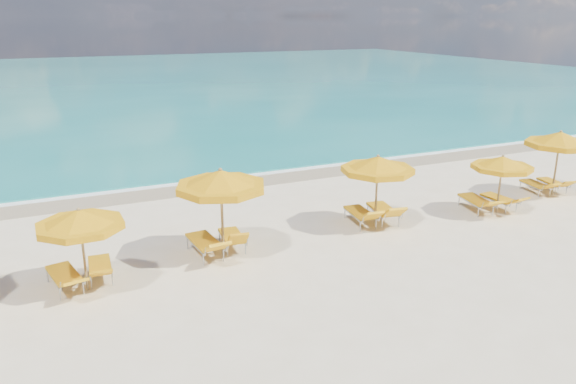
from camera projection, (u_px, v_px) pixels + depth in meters
name	position (u px, v px, depth m)	size (l,w,h in m)	color
ground_plane	(308.00, 243.00, 17.14)	(120.00, 120.00, 0.00)	beige
ocean	(103.00, 82.00, 58.75)	(120.00, 80.00, 0.30)	#157771
wet_sand_band	(229.00, 181.00, 23.55)	(120.00, 2.60, 0.01)	tan
foam_line	(223.00, 176.00, 24.25)	(120.00, 1.20, 0.03)	white
whitecap_near	(61.00, 148.00, 29.48)	(14.00, 0.36, 0.05)	white
whitecap_far	(259.00, 111.00, 41.13)	(18.00, 0.30, 0.05)	white
umbrella_2	(80.00, 220.00, 13.63)	(2.83, 2.83, 2.20)	#A08450
umbrella_3	(221.00, 181.00, 15.60)	(2.64, 2.64, 2.62)	#A08450
umbrella_4	(378.00, 165.00, 17.95)	(2.71, 2.71, 2.41)	#A08450
umbrella_5	(502.00, 164.00, 19.20)	(2.20, 2.20, 2.11)	#A08450
umbrella_6	(560.00, 140.00, 21.14)	(2.78, 2.78, 2.54)	#A08450
lounger_2_left	(65.00, 281.00, 14.18)	(0.97, 2.00, 0.70)	#A5A8AD
lounger_2_right	(101.00, 271.00, 14.74)	(0.69, 1.80, 0.71)	#A5A8AD
lounger_3_left	(206.00, 248.00, 16.15)	(0.81, 2.08, 0.85)	#A5A8AD
lounger_3_right	(232.00, 241.00, 16.67)	(0.78, 1.77, 0.85)	#A5A8AD
lounger_4_left	(361.00, 218.00, 18.60)	(0.84, 1.94, 0.82)	#A5A8AD
lounger_4_right	(383.00, 215.00, 18.86)	(1.01, 2.05, 0.88)	#A5A8AD
lounger_5_left	(476.00, 205.00, 19.86)	(0.99, 2.06, 0.76)	#A5A8AD
lounger_5_right	(500.00, 203.00, 20.16)	(0.65, 1.80, 0.71)	#A5A8AD
lounger_6_left	(536.00, 188.00, 21.92)	(0.82, 1.77, 0.69)	#A5A8AD
lounger_6_right	(552.00, 186.00, 22.19)	(0.86, 1.75, 0.69)	#A5A8AD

